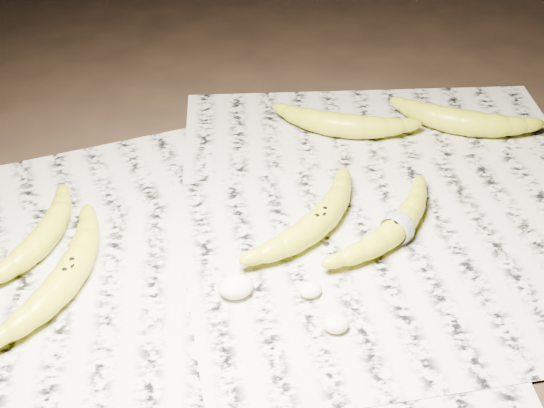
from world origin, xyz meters
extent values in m
plane|color=black|center=(0.00, 0.00, 0.00)|extent=(3.00, 3.00, 0.00)
cube|color=#B0AB97|center=(0.03, 0.04, 0.00)|extent=(0.90, 0.70, 0.01)
torus|color=white|center=(0.16, -0.01, 0.02)|extent=(0.03, 0.04, 0.04)
ellipsoid|color=#F8EBC0|center=(-0.05, -0.05, 0.02)|extent=(0.04, 0.03, 0.02)
ellipsoid|color=#F8EBC0|center=(0.04, -0.13, 0.02)|extent=(0.03, 0.02, 0.02)
ellipsoid|color=#F8EBC0|center=(0.03, -0.08, 0.02)|extent=(0.03, 0.02, 0.02)
camera|label=1|loc=(-0.17, -0.66, 0.59)|focal=50.00mm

